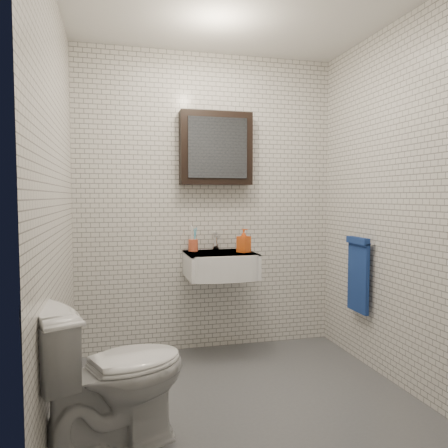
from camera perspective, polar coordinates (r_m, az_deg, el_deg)
The scene contains 9 objects.
ground at distance 3.03m, azimuth 2.26°, elevation -21.71°, with size 2.20×2.00×0.01m, color #505258.
room_shell at distance 2.75m, azimuth 2.34°, elevation 7.03°, with size 2.22×2.02×2.51m.
washbasin at distance 3.51m, azimuth -0.33°, elevation -5.35°, with size 0.55×0.50×0.20m.
faucet at distance 3.68m, azimuth -1.07°, elevation -2.40°, with size 0.06×0.20×0.15m.
mirror_cabinet at distance 3.67m, azimuth -1.07°, elevation 9.82°, with size 0.60×0.15×0.60m.
towel_rail at distance 3.54m, azimuth 17.14°, elevation -5.94°, with size 0.09×0.30×0.58m.
toothbrush_cup at distance 3.62m, azimuth -4.05°, elevation -2.71°, with size 0.10×0.10×0.22m.
soap_bottle at distance 3.54m, azimuth 2.59°, elevation -2.17°, with size 0.09×0.09×0.19m, color #E15617.
toilet at distance 2.42m, azimuth -14.37°, elevation -18.47°, with size 0.44×0.78×0.79m, color silver.
Camera 1 is at (-0.78, -2.63, 1.30)m, focal length 35.00 mm.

